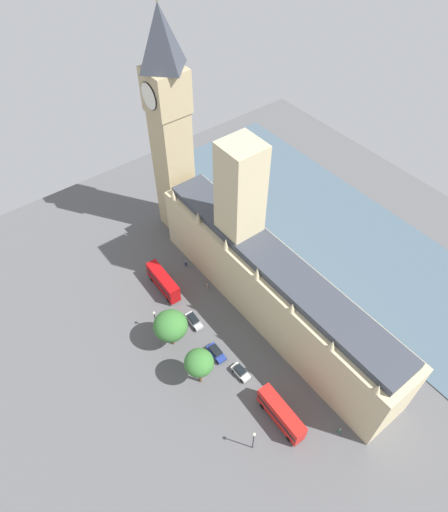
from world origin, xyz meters
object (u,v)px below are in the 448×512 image
Objects in this scene: car_blue_by_river_gate at (216,352)px; clock_tower at (170,128)px; pedestrian_near_tower at (339,431)px; car_silver_corner at (194,320)px; pedestrian_under_trees at (186,264)px; plane_tree_kerbside at (199,363)px; double_decker_bus_leading at (281,414)px; double_decker_bus_opposite_hall at (163,282)px; parliament_building at (268,279)px; street_lamp_slot_10 at (254,438)px; street_lamp_slot_11 at (155,317)px; car_white_far_end at (240,372)px; plane_tree_midblock at (171,326)px; pedestrian_trailing at (207,286)px.

clock_tower is at bearing -111.29° from car_blue_by_river_gate.
pedestrian_near_tower is (-8.01, 25.78, -0.16)m from car_blue_by_river_gate.
pedestrian_under_trees is at bearing -115.60° from car_silver_corner.
double_decker_bus_leading is at bearing 115.06° from plane_tree_kerbside.
pedestrian_near_tower is at bearing 104.27° from car_silver_corner.
double_decker_bus_opposite_hall reaches higher than car_blue_by_river_gate.
parliament_building reaches higher than street_lamp_slot_10.
car_silver_corner is 0.79× the size of street_lamp_slot_11.
street_lamp_slot_11 reaches higher than car_silver_corner.
street_lamp_slot_10 is (7.09, 12.13, 3.59)m from car_white_far_end.
plane_tree_midblock reaches higher than double_decker_bus_leading.
car_white_far_end is 2.55× the size of pedestrian_near_tower.
plane_tree_midblock is (5.44, -7.51, 5.66)m from car_blue_by_river_gate.
plane_tree_kerbside is at bearing 63.04° from car_silver_corner.
plane_tree_kerbside is (14.38, 17.65, 6.40)m from pedestrian_trailing.
street_lamp_slot_10 reaches higher than car_white_far_end.
street_lamp_slot_11 is at bearing -89.39° from street_lamp_slot_10.
car_blue_by_river_gate is 2.86× the size of pedestrian_near_tower.
parliament_building reaches higher than car_silver_corner.
street_lamp_slot_11 is (0.33, -30.93, -0.16)m from street_lamp_slot_10.
pedestrian_trailing is at bearing -100.92° from double_decker_bus_leading.
street_lamp_slot_11 is at bearing -23.70° from car_silver_corner.
plane_tree_midblock is at bearing -73.48° from double_decker_bus_leading.
street_lamp_slot_11 is (7.05, -3.48, 3.42)m from car_silver_corner.
parliament_building is at bearing -149.50° from car_white_far_end.
plane_tree_midblock is at bearing -52.39° from car_blue_by_river_gate.
double_decker_bus_leading is at bearing 75.15° from clock_tower.
pedestrian_under_trees is at bearing 85.81° from pedestrian_trailing.
double_decker_bus_opposite_hall is 1.72× the size of street_lamp_slot_11.
double_decker_bus_opposite_hall is (14.80, -17.68, -7.16)m from parliament_building.
car_blue_by_river_gate is at bearing 10.82° from parliament_building.
plane_tree_midblock is 1.47× the size of street_lamp_slot_10.
pedestrian_under_trees is 0.25× the size of street_lamp_slot_10.
plane_tree_midblock is (13.45, -33.29, 5.82)m from pedestrian_near_tower.
car_silver_corner is at bearing -87.42° from double_decker_bus_leading.
double_decker_bus_opposite_hall is 9.86m from pedestrian_trailing.
plane_tree_midblock is at bearing -156.31° from pedestrian_trailing.
parliament_building is 18.15m from car_blue_by_river_gate.
car_silver_corner is 3.01× the size of pedestrian_near_tower.
street_lamp_slot_10 is (5.91, 18.41, 3.58)m from car_blue_by_river_gate.
double_decker_bus_leading is at bearing -174.97° from pedestrian_near_tower.
pedestrian_trailing is 16.90m from plane_tree_midblock.
parliament_building is 23.46m from pedestrian_under_trees.
pedestrian_under_trees is (-7.71, -14.39, -0.18)m from car_silver_corner.
clock_tower is 33.00× the size of pedestrian_near_tower.
pedestrian_under_trees is 0.26× the size of street_lamp_slot_11.
pedestrian_under_trees is at bearing -106.17° from car_white_far_end.
plane_tree_midblock is 5.55m from street_lamp_slot_11.
double_decker_bus_leading is 6.75× the size of pedestrian_trailing.
car_silver_corner is 0.52× the size of plane_tree_midblock.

